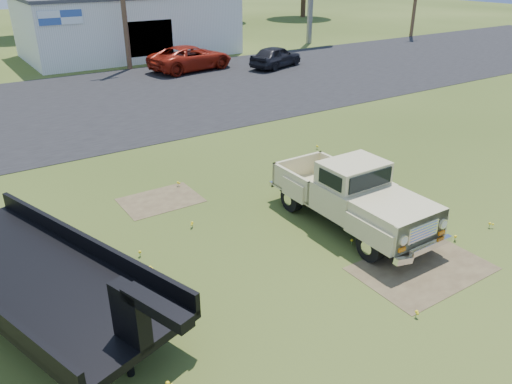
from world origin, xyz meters
TOP-DOWN VIEW (x-y plane):
  - ground at (0.00, 0.00)m, footprint 140.00×140.00m
  - asphalt_lot at (0.00, 15.00)m, footprint 90.00×14.00m
  - dirt_patch_a at (1.50, -3.00)m, footprint 3.00×2.00m
  - dirt_patch_b at (-2.00, 3.50)m, footprint 2.20×1.60m
  - commercial_building at (6.00, 26.99)m, footprint 14.20×8.20m
  - vintage_pickup_truck at (1.52, -0.57)m, footprint 1.91×4.90m
  - flatbed_trailer at (-5.96, 0.14)m, footprint 4.48×7.47m
  - red_pickup at (7.08, 19.54)m, footprint 5.66×3.28m
  - dark_sedan at (11.93, 17.34)m, footprint 4.25×2.78m

SIDE VIEW (x-z plane):
  - ground at x=0.00m, z-range 0.00..0.00m
  - asphalt_lot at x=0.00m, z-range -0.01..0.01m
  - dirt_patch_a at x=1.50m, z-range -0.01..0.01m
  - dirt_patch_b at x=-2.00m, z-range -0.01..0.01m
  - dark_sedan at x=11.93m, z-range 0.00..1.34m
  - red_pickup at x=7.08m, z-range 0.00..1.48m
  - vintage_pickup_truck at x=1.52m, z-range 0.00..1.78m
  - flatbed_trailer at x=-5.96m, z-range 0.00..1.93m
  - commercial_building at x=6.00m, z-range 0.03..4.18m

